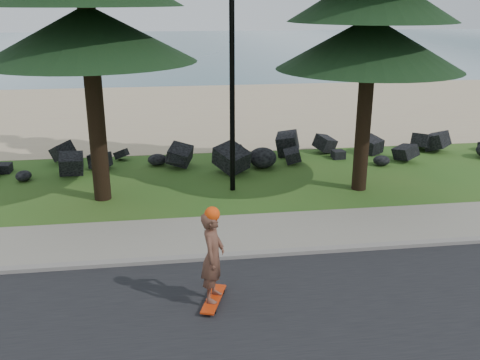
{
  "coord_description": "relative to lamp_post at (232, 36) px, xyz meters",
  "views": [
    {
      "loc": [
        -1.74,
        -10.66,
        5.04
      ],
      "look_at": [
        -0.24,
        0.0,
        1.38
      ],
      "focal_mm": 40.0,
      "sensor_mm": 36.0,
      "label": 1
    }
  ],
  "objects": [
    {
      "name": "kerb",
      "position": [
        0.0,
        -4.1,
        -4.08
      ],
      "size": [
        160.0,
        0.2,
        0.1
      ],
      "primitive_type": "cube",
      "color": "gray",
      "rests_on": "ground"
    },
    {
      "name": "ground",
      "position": [
        0.0,
        -3.2,
        -4.13
      ],
      "size": [
        160.0,
        160.0,
        0.0
      ],
      "primitive_type": "plane",
      "color": "#2A591C",
      "rests_on": "ground"
    },
    {
      "name": "skateboarder",
      "position": [
        -1.06,
        -5.76,
        -3.23
      ],
      "size": [
        0.55,
        0.99,
        1.79
      ],
      "rotation": [
        0.0,
        0.0,
        1.24
      ],
      "color": "red",
      "rests_on": "ground"
    },
    {
      "name": "sidewalk",
      "position": [
        0.0,
        -3.0,
        -4.09
      ],
      "size": [
        160.0,
        2.0,
        0.08
      ],
      "primitive_type": "cube",
      "color": "gray",
      "rests_on": "ground"
    },
    {
      "name": "lamp_post",
      "position": [
        0.0,
        0.0,
        0.0
      ],
      "size": [
        0.25,
        0.14,
        8.14
      ],
      "color": "black",
      "rests_on": "ground"
    },
    {
      "name": "beach_sand",
      "position": [
        0.0,
        11.3,
        -4.13
      ],
      "size": [
        160.0,
        15.0,
        0.01
      ],
      "primitive_type": "cube",
      "color": "tan",
      "rests_on": "ground"
    },
    {
      "name": "seawall_boulders",
      "position": [
        0.0,
        2.4,
        -4.13
      ],
      "size": [
        60.0,
        2.4,
        1.1
      ],
      "primitive_type": null,
      "color": "black",
      "rests_on": "ground"
    },
    {
      "name": "ocean",
      "position": [
        0.0,
        47.8,
        -4.13
      ],
      "size": [
        160.0,
        58.0,
        0.01
      ],
      "primitive_type": "cube",
      "color": "#3A636F",
      "rests_on": "ground"
    }
  ]
}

